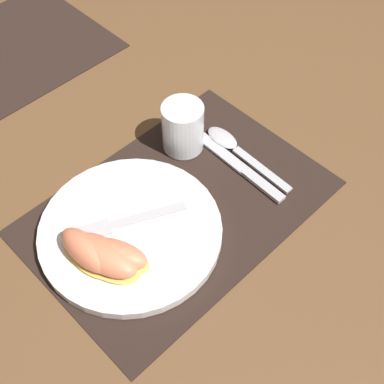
{
  "coord_description": "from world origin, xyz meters",
  "views": [
    {
      "loc": [
        -0.33,
        -0.37,
        0.69
      ],
      "look_at": [
        0.02,
        -0.01,
        0.02
      ],
      "focal_mm": 50.0,
      "sensor_mm": 36.0,
      "label": 1
    }
  ],
  "objects": [
    {
      "name": "ground_plane",
      "position": [
        0.0,
        0.0,
        0.0
      ],
      "size": [
        3.0,
        3.0,
        0.0
      ],
      "primitive_type": "plane",
      "color": "brown"
    },
    {
      "name": "citrus_wedge_0",
      "position": [
        -0.16,
        0.02,
        0.04
      ],
      "size": [
        0.05,
        0.1,
        0.04
      ],
      "color": "#F7C656",
      "rests_on": "plate"
    },
    {
      "name": "citrus_wedge_2",
      "position": [
        -0.14,
        -0.02,
        0.04
      ],
      "size": [
        0.09,
        0.11,
        0.04
      ],
      "color": "#F7C656",
      "rests_on": "plate"
    },
    {
      "name": "knife",
      "position": [
        0.13,
        -0.01,
        0.01
      ],
      "size": [
        0.03,
        0.21,
        0.01
      ],
      "color": "#BCBCC1",
      "rests_on": "placemat"
    },
    {
      "name": "juice_glass",
      "position": [
        0.1,
        0.09,
        0.04
      ],
      "size": [
        0.07,
        0.07,
        0.09
      ],
      "color": "silver",
      "rests_on": "placemat"
    },
    {
      "name": "spoon",
      "position": [
        0.15,
        0.02,
        0.01
      ],
      "size": [
        0.04,
        0.19,
        0.01
      ],
      "color": "#BCBCC1",
      "rests_on": "placemat"
    },
    {
      "name": "citrus_wedge_1",
      "position": [
        -0.15,
        -0.01,
        0.04
      ],
      "size": [
        0.08,
        0.13,
        0.04
      ],
      "color": "#F7C656",
      "rests_on": "plate"
    },
    {
      "name": "fork",
      "position": [
        -0.1,
        0.03,
        0.02
      ],
      "size": [
        0.18,
        0.1,
        0.0
      ],
      "color": "#BCBCC1",
      "rests_on": "plate"
    },
    {
      "name": "placemat",
      "position": [
        0.0,
        0.0,
        0.0
      ],
      "size": [
        0.46,
        0.32,
        0.0
      ],
      "color": "black",
      "rests_on": "ground_plane"
    },
    {
      "name": "plate",
      "position": [
        -0.09,
        0.01,
        0.01
      ],
      "size": [
        0.28,
        0.28,
        0.02
      ],
      "color": "white",
      "rests_on": "placemat"
    }
  ]
}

